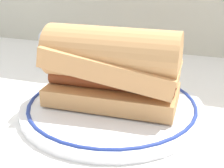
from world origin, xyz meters
The scene contains 4 objects.
ground_plane centered at (0.00, 0.00, 0.00)m, with size 1.50×1.50×0.00m, color white.
plate centered at (0.02, -0.02, 0.01)m, with size 0.29×0.29×0.01m.
sausage_sandwich centered at (0.02, -0.02, 0.07)m, with size 0.20×0.10×0.12m.
salt_shaker centered at (-0.17, 0.13, 0.04)m, with size 0.03×0.03×0.08m.
Camera 1 is at (0.17, -0.45, 0.24)m, focal length 51.75 mm.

